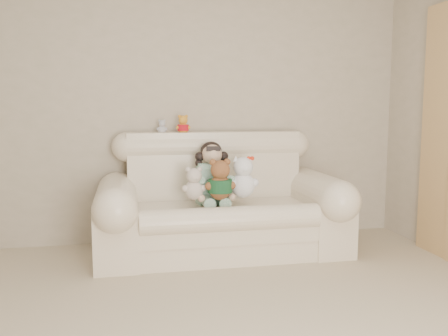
# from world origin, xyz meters

# --- Properties ---
(wall_back) EXTENTS (4.50, 0.00, 4.50)m
(wall_back) POSITION_xyz_m (0.00, 2.50, 1.30)
(wall_back) COLOR #BEAE97
(wall_back) RESTS_ON ground
(sofa) EXTENTS (2.10, 0.95, 1.03)m
(sofa) POSITION_xyz_m (0.42, 2.00, 0.52)
(sofa) COLOR beige
(sofa) RESTS_ON floor
(seated_child) EXTENTS (0.39, 0.45, 0.55)m
(seated_child) POSITION_xyz_m (0.35, 2.08, 0.69)
(seated_child) COLOR #2A7E54
(seated_child) RESTS_ON sofa
(brown_teddy) EXTENTS (0.31, 0.28, 0.39)m
(brown_teddy) POSITION_xyz_m (0.37, 1.83, 0.70)
(brown_teddy) COLOR brown
(brown_teddy) RESTS_ON sofa
(white_cat) EXTENTS (0.32, 0.29, 0.41)m
(white_cat) POSITION_xyz_m (0.58, 1.90, 0.71)
(white_cat) COLOR white
(white_cat) RESTS_ON sofa
(cream_teddy) EXTENTS (0.22, 0.18, 0.32)m
(cream_teddy) POSITION_xyz_m (0.17, 1.88, 0.66)
(cream_teddy) COLOR beige
(cream_teddy) RESTS_ON sofa
(yellow_mini_bear) EXTENTS (0.15, 0.13, 0.20)m
(yellow_mini_bear) POSITION_xyz_m (0.14, 2.33, 1.11)
(yellow_mini_bear) COLOR gold
(yellow_mini_bear) RESTS_ON sofa
(grey_mini_plush) EXTENTS (0.12, 0.11, 0.15)m
(grey_mini_plush) POSITION_xyz_m (-0.05, 2.37, 1.09)
(grey_mini_plush) COLOR #B4B4BB
(grey_mini_plush) RESTS_ON sofa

